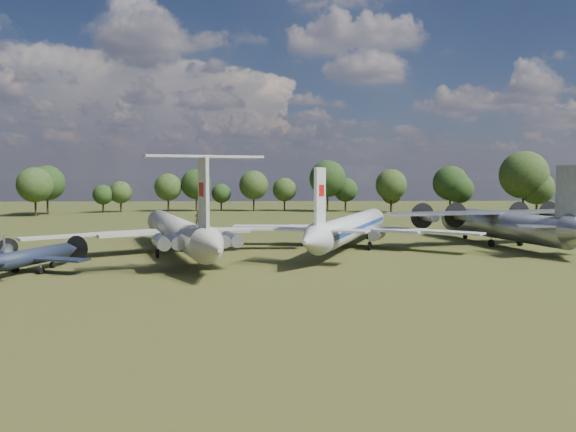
{
  "coord_description": "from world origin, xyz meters",
  "views": [
    {
      "loc": [
        6.16,
        -70.16,
        9.84
      ],
      "look_at": [
        8.29,
        -2.35,
        5.0
      ],
      "focal_mm": 35.0,
      "sensor_mm": 36.0,
      "label": 1
    }
  ],
  "objects_px": {
    "an12_transport": "(502,229)",
    "small_prop_northwest": "(6,256)",
    "small_prop_west": "(30,261)",
    "person_on_il62": "(198,219)",
    "tu104_jet": "(352,232)",
    "il62_airliner": "(177,236)"
  },
  "relations": [
    {
      "from": "an12_transport",
      "to": "small_prop_west",
      "type": "bearing_deg",
      "value": -173.77
    },
    {
      "from": "tu104_jet",
      "to": "person_on_il62",
      "type": "height_order",
      "value": "person_on_il62"
    },
    {
      "from": "tu104_jet",
      "to": "small_prop_northwest",
      "type": "xyz_separation_m",
      "value": [
        -40.35,
        -12.89,
        -1.31
      ]
    },
    {
      "from": "small_prop_west",
      "to": "tu104_jet",
      "type": "bearing_deg",
      "value": 45.68
    },
    {
      "from": "il62_airliner",
      "to": "an12_transport",
      "type": "height_order",
      "value": "an12_transport"
    },
    {
      "from": "small_prop_northwest",
      "to": "il62_airliner",
      "type": "bearing_deg",
      "value": 0.16
    },
    {
      "from": "il62_airliner",
      "to": "small_prop_west",
      "type": "bearing_deg",
      "value": -153.5
    },
    {
      "from": "tu104_jet",
      "to": "il62_airliner",
      "type": "bearing_deg",
      "value": -145.93
    },
    {
      "from": "an12_transport",
      "to": "small_prop_west",
      "type": "distance_m",
      "value": 60.72
    },
    {
      "from": "small_prop_northwest",
      "to": "person_on_il62",
      "type": "bearing_deg",
      "value": -35.22
    },
    {
      "from": "an12_transport",
      "to": "small_prop_northwest",
      "type": "distance_m",
      "value": 63.84
    },
    {
      "from": "an12_transport",
      "to": "person_on_il62",
      "type": "bearing_deg",
      "value": -167.19
    },
    {
      "from": "il62_airliner",
      "to": "person_on_il62",
      "type": "distance_m",
      "value": 13.34
    },
    {
      "from": "small_prop_west",
      "to": "person_on_il62",
      "type": "bearing_deg",
      "value": 20.67
    },
    {
      "from": "small_prop_west",
      "to": "person_on_il62",
      "type": "relative_size",
      "value": 10.31
    },
    {
      "from": "small_prop_west",
      "to": "small_prop_northwest",
      "type": "xyz_separation_m",
      "value": [
        -4.86,
        5.33,
        -0.26
      ]
    },
    {
      "from": "small_prop_west",
      "to": "person_on_il62",
      "type": "height_order",
      "value": "person_on_il62"
    },
    {
      "from": "il62_airliner",
      "to": "tu104_jet",
      "type": "height_order",
      "value": "il62_airliner"
    },
    {
      "from": "il62_airliner",
      "to": "an12_transport",
      "type": "bearing_deg",
      "value": -9.02
    },
    {
      "from": "il62_airliner",
      "to": "small_prop_west",
      "type": "relative_size",
      "value": 2.82
    },
    {
      "from": "small_prop_northwest",
      "to": "an12_transport",
      "type": "bearing_deg",
      "value": -9.3
    },
    {
      "from": "il62_airliner",
      "to": "small_prop_northwest",
      "type": "height_order",
      "value": "il62_airliner"
    }
  ]
}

